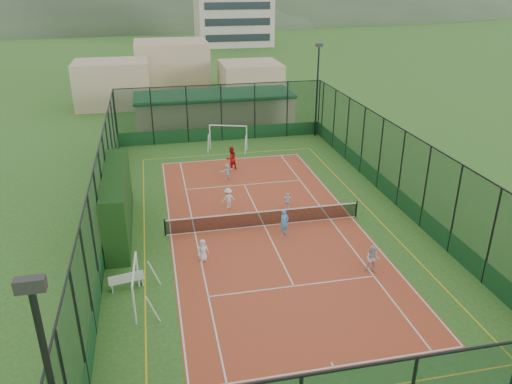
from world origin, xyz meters
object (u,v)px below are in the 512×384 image
(child_near_right, at_px, (373,259))
(child_far_back, at_px, (227,172))
(clubhouse, at_px, (214,109))
(white_bench, at_px, (127,280))
(floodlight_ne, at_px, (317,91))
(child_near_left, at_px, (203,250))
(futsal_goal_near, at_px, (136,286))
(child_far_right, at_px, (287,201))
(futsal_goal_far, at_px, (228,138))
(child_near_mid, at_px, (284,222))
(child_far_left, at_px, (228,198))
(coach, at_px, (231,158))

(child_near_right, relative_size, child_far_back, 1.22)
(clubhouse, relative_size, white_bench, 9.31)
(floodlight_ne, height_order, child_near_left, floodlight_ne)
(white_bench, distance_m, futsal_goal_near, 1.58)
(white_bench, height_order, child_far_right, child_far_right)
(floodlight_ne, distance_m, clubhouse, 10.47)
(futsal_goal_near, bearing_deg, futsal_goal_far, -17.59)
(child_far_right, bearing_deg, child_near_right, 112.88)
(child_far_right, xyz_separation_m, child_far_back, (-2.93, 5.78, 0.03))
(floodlight_ne, xyz_separation_m, child_near_mid, (-7.74, -17.93, -3.33))
(floodlight_ne, relative_size, child_near_mid, 5.24)
(futsal_goal_near, xyz_separation_m, futsal_goal_far, (7.46, 20.61, 0.10))
(child_far_left, bearing_deg, child_near_right, 109.26)
(coach, bearing_deg, white_bench, 35.62)
(futsal_goal_far, xyz_separation_m, child_near_right, (4.02, -20.31, -0.30))
(futsal_goal_near, distance_m, child_near_left, 4.58)
(clubhouse, bearing_deg, coach, -91.84)
(child_near_right, distance_m, child_far_right, 8.16)
(child_far_left, bearing_deg, child_near_mid, 107.27)
(child_far_right, bearing_deg, futsal_goal_far, -74.94)
(white_bench, xyz_separation_m, coach, (7.40, 14.41, 0.46))
(clubhouse, relative_size, child_near_right, 10.33)
(child_near_right, distance_m, child_far_back, 14.57)
(futsal_goal_far, distance_m, child_far_back, 6.80)
(clubhouse, relative_size, child_far_right, 13.19)
(child_far_right, bearing_deg, futsal_goal_near, 48.37)
(white_bench, relative_size, futsal_goal_far, 0.50)
(floodlight_ne, xyz_separation_m, futsal_goal_far, (-8.46, -2.27, -3.08))
(floodlight_ne, bearing_deg, child_near_mid, -113.34)
(child_near_left, bearing_deg, futsal_goal_near, -150.70)
(clubhouse, height_order, white_bench, clubhouse)
(child_near_right, distance_m, coach, 16.18)
(clubhouse, distance_m, futsal_goal_far, 7.69)
(child_far_left, height_order, coach, coach)
(child_near_mid, distance_m, child_far_left, 4.87)
(child_near_right, bearing_deg, child_far_back, 139.69)
(coach, bearing_deg, child_near_mid, 69.43)
(futsal_goal_far, bearing_deg, floodlight_ne, 32.85)
(white_bench, bearing_deg, futsal_goal_near, -82.68)
(futsal_goal_near, relative_size, child_far_right, 2.55)
(child_near_left, height_order, child_near_mid, child_near_mid)
(futsal_goal_near, relative_size, child_near_left, 2.43)
(white_bench, relative_size, child_near_mid, 1.04)
(child_near_left, distance_m, child_near_right, 8.61)
(futsal_goal_far, bearing_deg, clubhouse, 108.91)
(coach, bearing_deg, clubhouse, -119.03)
(child_near_right, bearing_deg, floodlight_ne, 107.80)
(child_near_mid, bearing_deg, futsal_goal_near, -173.16)
(child_near_right, relative_size, child_far_left, 1.07)
(futsal_goal_near, bearing_deg, child_near_left, -44.62)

